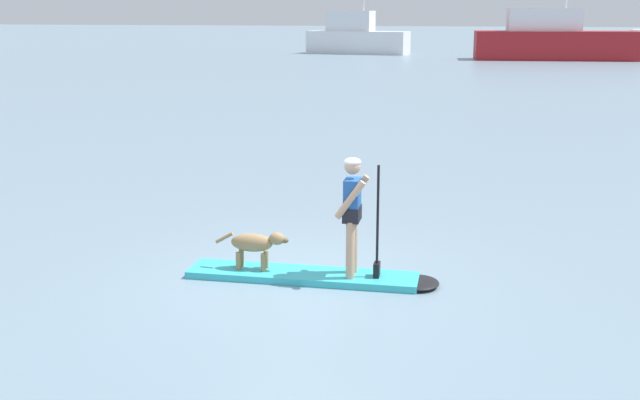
# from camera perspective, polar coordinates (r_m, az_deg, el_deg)

# --- Properties ---
(ground_plane) EXTENTS (400.00, 400.00, 0.00)m
(ground_plane) POSITION_cam_1_polar(r_m,az_deg,el_deg) (11.02, -1.27, -5.74)
(ground_plane) COLOR gray
(paddleboard) EXTENTS (3.54, 0.83, 0.10)m
(paddleboard) POSITION_cam_1_polar(r_m,az_deg,el_deg) (10.96, -0.10, -5.57)
(paddleboard) COLOR #33B2BF
(paddleboard) RESTS_ON ground_plane
(person_paddler) EXTENTS (0.62, 0.49, 1.64)m
(person_paddler) POSITION_cam_1_polar(r_m,az_deg,el_deg) (10.59, 2.44, -0.62)
(person_paddler) COLOR tan
(person_paddler) RESTS_ON paddleboard
(dog) EXTENTS (1.07, 0.25, 0.55)m
(dog) POSITION_cam_1_polar(r_m,az_deg,el_deg) (11.03, -4.73, -3.20)
(dog) COLOR #997A51
(dog) RESTS_ON paddleboard
(moored_boat_starboard) EXTENTS (9.25, 3.59, 11.33)m
(moored_boat_starboard) POSITION_cam_1_polar(r_m,az_deg,el_deg) (71.03, 2.65, 11.75)
(moored_boat_starboard) COLOR white
(moored_boat_starboard) RESTS_ON ground_plane
(moored_boat_outer) EXTENTS (12.46, 4.86, 9.91)m
(moored_boat_outer) POSITION_cam_1_polar(r_m,az_deg,el_deg) (64.41, 16.55, 11.10)
(moored_boat_outer) COLOR maroon
(moored_boat_outer) RESTS_ON ground_plane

